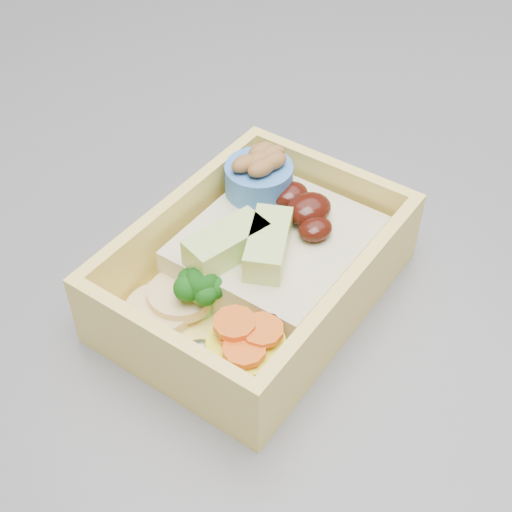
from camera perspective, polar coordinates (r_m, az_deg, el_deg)
bento_box at (r=0.39m, az=0.22°, el=-0.59°), size 0.19×0.16×0.06m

